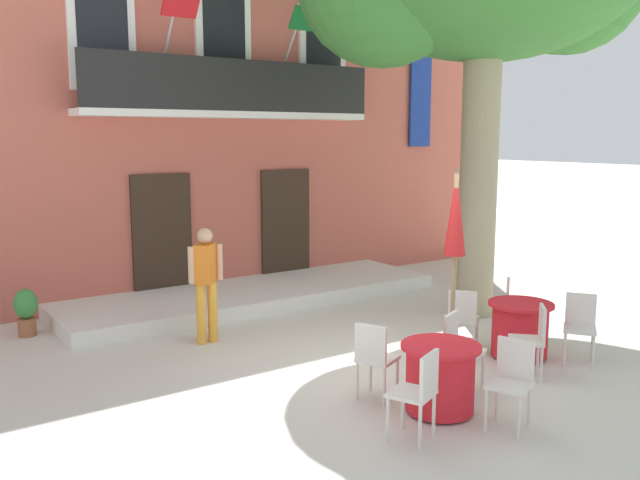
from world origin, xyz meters
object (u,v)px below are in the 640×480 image
cafe_chair_near_tree_2 (515,305)px  cafe_chair_middle_2 (419,389)px  cafe_chair_middle_0 (459,346)px  cafe_chair_near_tree_0 (533,336)px  ground_planter_left (26,310)px  cafe_chair_middle_1 (375,356)px  cafe_table_middle (440,378)px  cafe_chair_middle_3 (512,377)px  cafe_chair_near_tree_3 (463,316)px  cafe_table_near_tree (520,329)px  pedestrian_near_entrance (206,278)px  cafe_chair_near_tree_1 (580,323)px  cafe_umbrella (455,238)px

cafe_chair_near_tree_2 → cafe_chair_middle_2: (-3.37, -1.58, 0.00)m
cafe_chair_near_tree_2 → cafe_chair_middle_0: same height
cafe_chair_near_tree_0 → ground_planter_left: cafe_chair_near_tree_0 is taller
cafe_chair_middle_1 → ground_planter_left: cafe_chair_middle_1 is taller
cafe_table_middle → cafe_chair_middle_3: bearing=-63.3°
cafe_chair_middle_2 → cafe_chair_near_tree_0: bearing=11.4°
cafe_chair_near_tree_3 → cafe_chair_middle_1: size_ratio=1.00×
cafe_table_near_tree → pedestrian_near_entrance: bearing=136.7°
cafe_table_near_tree → cafe_chair_near_tree_1: 0.77m
cafe_table_middle → cafe_table_near_tree: bearing=17.5°
cafe_table_middle → cafe_chair_middle_0: (0.66, 0.36, 0.14)m
cafe_table_middle → cafe_chair_middle_2: cafe_chair_middle_2 is taller
cafe_chair_middle_1 → cafe_chair_middle_3: bearing=-61.7°
cafe_chair_near_tree_2 → ground_planter_left: size_ratio=1.27×
cafe_chair_middle_0 → cafe_chair_middle_2: 1.51m
cafe_table_near_tree → cafe_table_middle: size_ratio=1.00×
cafe_chair_middle_3 → cafe_chair_near_tree_1: bearing=18.6°
cafe_chair_near_tree_3 → cafe_table_middle: size_ratio=1.05×
cafe_chair_middle_0 → pedestrian_near_entrance: bearing=116.6°
cafe_chair_middle_0 → cafe_chair_near_tree_0: bearing=-13.8°
cafe_chair_near_tree_0 → cafe_chair_near_tree_2: bearing=47.2°
cafe_table_near_tree → cafe_table_middle: (-2.18, -0.69, 0.00)m
cafe_table_middle → ground_planter_left: (-3.08, 5.53, 0.01)m
cafe_table_middle → cafe_chair_middle_3: cafe_chair_middle_3 is taller
cafe_chair_middle_3 → ground_planter_left: size_ratio=1.27×
cafe_chair_near_tree_1 → cafe_chair_middle_0: size_ratio=1.00×
cafe_chair_middle_1 → cafe_umbrella: cafe_umbrella is taller
cafe_chair_near_tree_0 → cafe_chair_middle_1: bearing=165.2°
cafe_chair_near_tree_1 → cafe_chair_middle_0: 2.02m
cafe_chair_middle_2 → pedestrian_near_entrance: bearing=94.9°
cafe_table_near_tree → cafe_chair_middle_1: cafe_chair_middle_1 is taller
cafe_chair_middle_0 → ground_planter_left: 6.38m
cafe_chair_middle_2 → cafe_umbrella: cafe_umbrella is taller
cafe_umbrella → cafe_chair_near_tree_2: bearing=6.5°
pedestrian_near_entrance → cafe_chair_middle_3: bearing=-72.9°
ground_planter_left → cafe_chair_middle_3: bearing=-61.1°
cafe_chair_middle_0 → cafe_chair_middle_3: 1.08m
cafe_chair_near_tree_0 → cafe_chair_near_tree_3: 1.13m
cafe_chair_near_tree_3 → ground_planter_left: 6.40m
pedestrian_near_entrance → cafe_chair_near_tree_3: bearing=-42.5°
cafe_chair_middle_3 → cafe_table_middle: bearing=116.7°
cafe_chair_near_tree_3 → cafe_chair_near_tree_2: bearing=-1.3°
cafe_chair_middle_0 → cafe_chair_middle_2: size_ratio=1.00×
cafe_chair_middle_2 → ground_planter_left: bearing=112.4°
cafe_table_near_tree → cafe_chair_middle_3: bearing=-143.5°
cafe_chair_near_tree_1 → cafe_chair_near_tree_3: (-1.00, 1.13, 0.00)m
cafe_chair_middle_1 → cafe_table_near_tree: bearing=0.7°
cafe_chair_near_tree_1 → ground_planter_left: (-5.74, 5.42, -0.13)m
cafe_chair_near_tree_1 → cafe_chair_middle_2: bearing=-171.8°
cafe_umbrella → cafe_chair_near_tree_0: bearing=-65.1°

